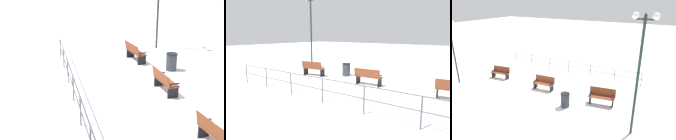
# 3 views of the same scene
# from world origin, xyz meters

# --- Properties ---
(ground_plane) EXTENTS (80.00, 80.00, 0.00)m
(ground_plane) POSITION_xyz_m (0.00, 0.00, 0.00)
(ground_plane) COLOR white
(ground_plane) RESTS_ON ground
(bench_nearest) EXTENTS (0.65, 1.51, 0.88)m
(bench_nearest) POSITION_xyz_m (-0.21, -4.04, 0.46)
(bench_nearest) COLOR brown
(bench_nearest) RESTS_ON ground
(bench_second) EXTENTS (0.62, 1.47, 0.90)m
(bench_second) POSITION_xyz_m (-0.09, -0.00, 0.47)
(bench_second) COLOR brown
(bench_second) RESTS_ON ground
(bench_third) EXTENTS (0.77, 1.56, 0.94)m
(bench_third) POSITION_xyz_m (-0.05, 4.01, 0.49)
(bench_third) COLOR brown
(bench_third) RESTS_ON ground
(waterfront_railing) EXTENTS (0.05, 11.23, 1.00)m
(waterfront_railing) POSITION_xyz_m (-3.64, 0.00, 0.67)
(waterfront_railing) COLOR #4C5156
(waterfront_railing) RESTS_ON ground
(trash_bin) EXTENTS (0.52, 0.52, 0.81)m
(trash_bin) POSITION_xyz_m (1.21, 2.31, 0.41)
(trash_bin) COLOR #2D3338
(trash_bin) RESTS_ON ground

